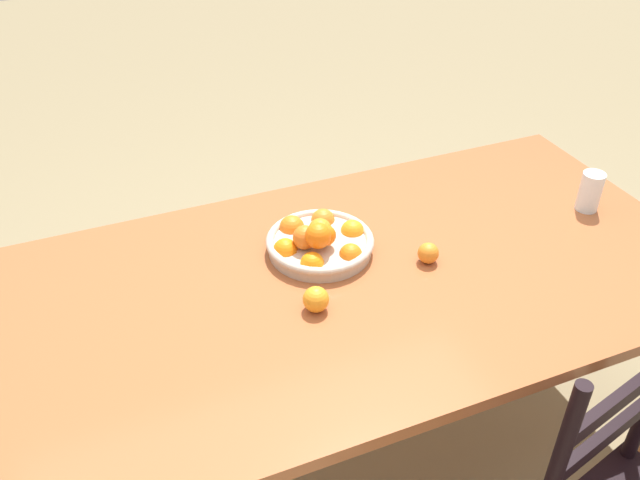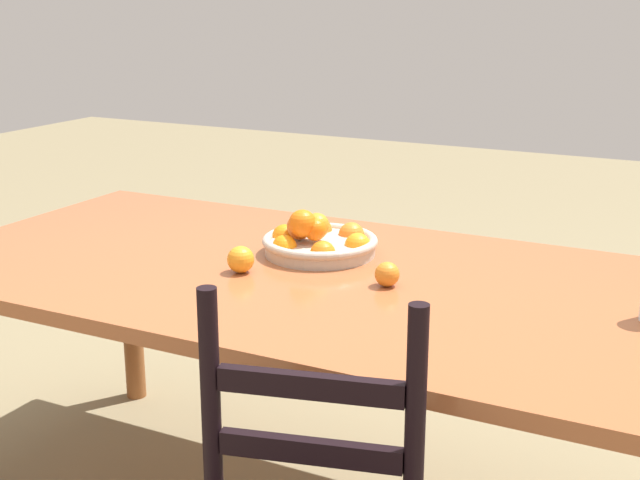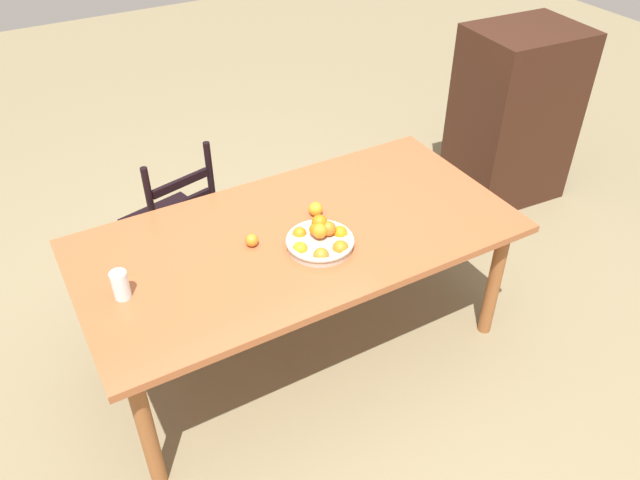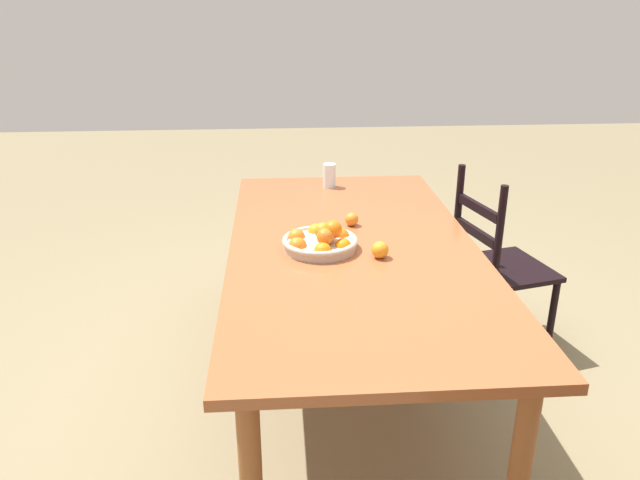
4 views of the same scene
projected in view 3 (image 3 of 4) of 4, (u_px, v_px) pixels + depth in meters
ground_plane at (301, 342)px, 3.39m from camera, size 12.00×12.00×0.00m
dining_table at (299, 245)px, 2.98m from camera, size 2.05×1.03×0.74m
chair_near_window at (174, 224)px, 3.52m from camera, size 0.51×0.51×0.93m
cabinet at (513, 116)px, 4.23m from camera, size 0.74×0.60×1.18m
fruit_bowl at (321, 240)px, 2.83m from camera, size 0.31×0.31×0.13m
orange_loose_0 at (252, 240)px, 2.85m from camera, size 0.06×0.06×0.06m
orange_loose_1 at (316, 209)px, 3.04m from camera, size 0.07×0.07×0.07m
drinking_glass at (120, 285)px, 2.55m from camera, size 0.07×0.07×0.13m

